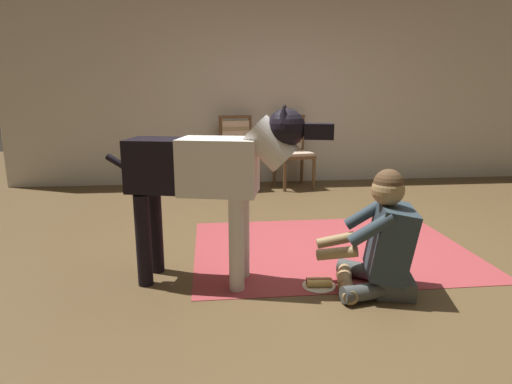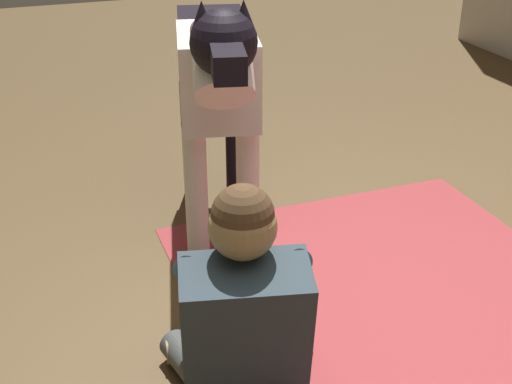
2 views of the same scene
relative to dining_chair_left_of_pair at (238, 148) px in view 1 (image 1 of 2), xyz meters
The scene contains 8 objects.
ground_plane 2.88m from the dining_chair_left_of_pair, 76.10° to the right, with size 13.80×13.80×0.00m, color brown.
back_wall 1.08m from the dining_chair_left_of_pair, 28.48° to the left, with size 7.72×0.10×2.60m, color beige.
area_rug 2.63m from the dining_chair_left_of_pair, 76.19° to the right, with size 2.29×1.67×0.01m, color #99353A.
dining_chair_left_of_pair is the anchor object (origin of this frame).
dining_chair_right_of_pair 0.75m from the dining_chair_left_of_pair, ahead, with size 0.54×0.54×0.98m.
person_sitting_on_floor 3.39m from the dining_chair_left_of_pair, 77.66° to the right, with size 0.70×0.58×0.83m.
large_dog 3.07m from the dining_chair_left_of_pair, 97.31° to the right, with size 1.51×0.53×1.23m.
hot_dog_on_plate 3.27m from the dining_chair_left_of_pair, 84.05° to the right, with size 0.23×0.23×0.06m.
Camera 1 is at (-1.07, -3.16, 1.32)m, focal length 30.56 mm.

